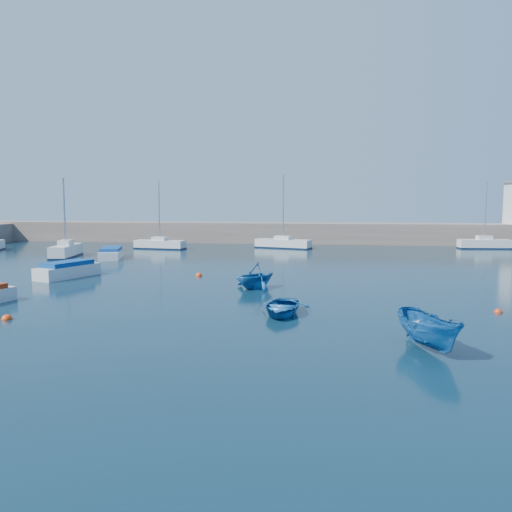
# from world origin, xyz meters

# --- Properties ---
(ground) EXTENTS (220.00, 220.00, 0.00)m
(ground) POSITION_xyz_m (0.00, 0.00, 0.00)
(ground) COLOR #0C2636
(ground) RESTS_ON ground
(back_wall) EXTENTS (96.00, 4.50, 2.60)m
(back_wall) POSITION_xyz_m (0.00, 46.00, 1.30)
(back_wall) COLOR #7C6B5F
(back_wall) RESTS_ON ground
(sailboat_3) EXTENTS (2.54, 5.78, 7.59)m
(sailboat_3) POSITION_xyz_m (-22.02, 26.40, 0.65)
(sailboat_3) COLOR silver
(sailboat_3) RESTS_ON ground
(sailboat_5) EXTENTS (5.97, 2.45, 7.64)m
(sailboat_5) POSITION_xyz_m (-15.75, 35.73, 0.55)
(sailboat_5) COLOR silver
(sailboat_5) RESTS_ON ground
(sailboat_6) EXTENTS (6.68, 3.63, 8.41)m
(sailboat_6) POSITION_xyz_m (-1.97, 38.55, 0.56)
(sailboat_6) COLOR silver
(sailboat_6) RESTS_ON ground
(sailboat_7) EXTENTS (5.70, 1.99, 7.49)m
(sailboat_7) POSITION_xyz_m (20.79, 40.89, 0.59)
(sailboat_7) COLOR silver
(sailboat_7) RESTS_ON ground
(motorboat_1) EXTENTS (3.13, 4.96, 1.15)m
(motorboat_1) POSITION_xyz_m (-15.23, 14.14, 0.54)
(motorboat_1) COLOR silver
(motorboat_1) RESTS_ON ground
(motorboat_2) EXTENTS (3.16, 5.36, 1.04)m
(motorboat_2) POSITION_xyz_m (-17.23, 25.98, 0.49)
(motorboat_2) COLOR silver
(motorboat_2) RESTS_ON ground
(dinghy_center) EXTENTS (2.73, 3.61, 0.71)m
(dinghy_center) POSITION_xyz_m (0.74, 4.53, 0.35)
(dinghy_center) COLOR #155596
(dinghy_center) RESTS_ON ground
(dinghy_left) EXTENTS (3.96, 4.01, 1.60)m
(dinghy_left) POSITION_xyz_m (-1.49, 11.42, 0.80)
(dinghy_left) COLOR #155596
(dinghy_left) RESTS_ON ground
(dinghy_right) EXTENTS (2.47, 3.77, 1.36)m
(dinghy_right) POSITION_xyz_m (6.48, -0.42, 0.68)
(dinghy_right) COLOR #155596
(dinghy_right) RESTS_ON ground
(buoy_0) EXTENTS (0.48, 0.48, 0.48)m
(buoy_0) POSITION_xyz_m (-11.55, 1.80, 0.00)
(buoy_0) COLOR #DF3D0B
(buoy_0) RESTS_ON ground
(buoy_1) EXTENTS (0.40, 0.40, 0.40)m
(buoy_1) POSITION_xyz_m (11.05, 6.30, 0.00)
(buoy_1) COLOR red
(buoy_1) RESTS_ON ground
(buoy_3) EXTENTS (0.49, 0.49, 0.49)m
(buoy_3) POSITION_xyz_m (-6.21, 15.98, 0.00)
(buoy_3) COLOR #DF3D0B
(buoy_3) RESTS_ON ground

